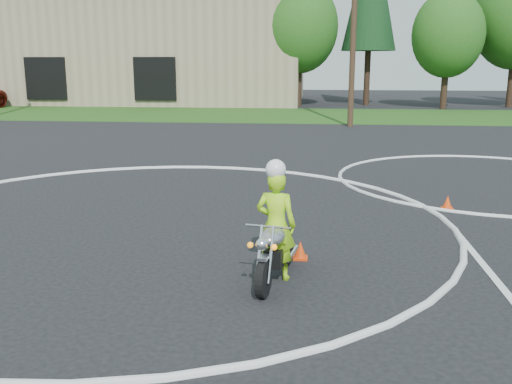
# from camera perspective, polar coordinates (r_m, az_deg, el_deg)

# --- Properties ---
(ground) EXTENTS (120.00, 120.00, 0.00)m
(ground) POSITION_cam_1_polar(r_m,az_deg,el_deg) (9.02, -16.05, -8.04)
(ground) COLOR black
(ground) RESTS_ON ground
(grass_strip) EXTENTS (120.00, 10.00, 0.02)m
(grass_strip) POSITION_cam_1_polar(r_m,az_deg,el_deg) (35.08, 0.58, 7.73)
(grass_strip) COLOR #1E4714
(grass_strip) RESTS_ON ground
(course_markings) EXTENTS (19.05, 19.05, 0.12)m
(course_markings) POSITION_cam_1_polar(r_m,az_deg,el_deg) (12.59, 0.65, -1.56)
(course_markings) COLOR silver
(course_markings) RESTS_ON ground
(primary_motorcycle) EXTENTS (0.71, 1.83, 0.97)m
(primary_motorcycle) POSITION_cam_1_polar(r_m,az_deg,el_deg) (8.32, 1.90, -5.87)
(primary_motorcycle) COLOR black
(primary_motorcycle) RESTS_ON ground
(rider_primary_grp) EXTENTS (0.65, 0.49, 1.80)m
(rider_primary_grp) POSITION_cam_1_polar(r_m,az_deg,el_deg) (8.33, 2.01, -2.99)
(rider_primary_grp) COLOR #A5ED19
(rider_primary_grp) RESTS_ON ground
(warehouse) EXTENTS (41.00, 17.00, 8.30)m
(warehouse) POSITION_cam_1_polar(r_m,az_deg,el_deg) (52.32, -18.54, 13.33)
(warehouse) COLOR tan
(warehouse) RESTS_ON ground
(treeline) EXTENTS (38.20, 8.10, 14.52)m
(treeline) POSITION_cam_1_polar(r_m,az_deg,el_deg) (44.06, 22.04, 16.48)
(treeline) COLOR #382619
(treeline) RESTS_ON ground
(utility_poles) EXTENTS (41.60, 1.12, 10.00)m
(utility_poles) POSITION_cam_1_polar(r_m,az_deg,el_deg) (28.91, 9.77, 16.75)
(utility_poles) COLOR #473321
(utility_poles) RESTS_ON ground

